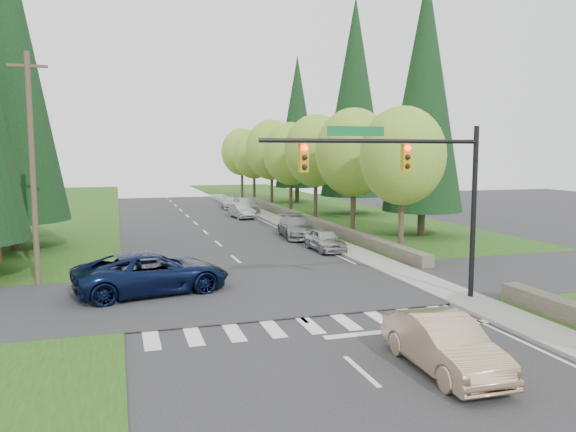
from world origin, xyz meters
name	(u,v)px	position (x,y,z in m)	size (l,w,h in m)	color
ground	(347,358)	(0.00, 0.00, 0.00)	(120.00, 120.00, 0.00)	#28282B
grass_east	(408,237)	(13.00, 20.00, 0.03)	(14.00, 110.00, 0.06)	#174B14
cross_street	(272,292)	(0.00, 8.00, 0.00)	(120.00, 8.00, 0.10)	#28282B
sidewalk_east	(315,236)	(6.90, 22.00, 0.07)	(1.80, 80.00, 0.13)	gray
curb_east	(303,236)	(6.05, 22.00, 0.07)	(0.20, 80.00, 0.13)	gray
stone_wall_north	(302,218)	(8.60, 30.00, 0.35)	(0.70, 40.00, 0.70)	#4C4438
traffic_signal	(410,174)	(4.37, 4.50, 4.98)	(8.70, 0.37, 6.80)	black
utility_pole	(32,168)	(-9.50, 12.00, 5.14)	(1.60, 0.24, 10.00)	#473828
decid_tree_0	(403,156)	(9.20, 14.00, 5.60)	(4.80, 4.80, 8.37)	#38281C
decid_tree_1	(354,152)	(9.30, 21.00, 5.80)	(5.20, 5.20, 8.80)	#38281C
decid_tree_2	(316,151)	(9.10, 28.00, 5.93)	(5.00, 5.00, 8.82)	#38281C
decid_tree_3	(291,154)	(9.20, 35.00, 5.66)	(5.00, 5.00, 8.55)	#38281C
decid_tree_4	(272,150)	(9.30, 42.00, 6.06)	(5.40, 5.40, 9.18)	#38281C
decid_tree_5	(254,155)	(9.10, 49.00, 5.53)	(4.80, 4.80, 8.30)	#38281C
decid_tree_6	(242,152)	(9.20, 56.00, 5.86)	(5.20, 5.20, 8.86)	#38281C
conifer_w_c	(4,56)	(-12.00, 22.00, 11.29)	(6.46, 6.46, 20.80)	#38281C
conifer_e_a	(425,93)	(14.00, 20.00, 9.79)	(5.44, 5.44, 17.80)	#38281C
conifer_e_b	(355,98)	(15.00, 34.00, 10.79)	(6.12, 6.12, 19.80)	#38281C
conifer_e_c	(297,122)	(14.00, 48.00, 9.29)	(5.10, 5.10, 16.80)	#38281C
sedan_champagne	(444,344)	(2.11, -1.59, 0.74)	(1.56, 4.48, 1.48)	tan
suv_navy	(152,273)	(-4.79, 9.11, 0.87)	(2.89, 6.28, 1.74)	#0A1436
parked_car_a	(325,240)	(5.60, 16.57, 0.66)	(1.56, 3.89, 1.32)	#9F9FA3
parked_car_b	(297,227)	(5.60, 22.00, 0.74)	(2.07, 5.09, 1.48)	gray
parked_car_c	(242,211)	(4.44, 34.33, 0.66)	(1.40, 4.02, 1.32)	#9D9DA1
parked_car_d	(244,205)	(5.60, 38.54, 0.79)	(1.87, 4.66, 1.59)	silver
parked_car_e	(231,202)	(5.18, 43.26, 0.63)	(1.77, 4.36, 1.27)	#B4B4B9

